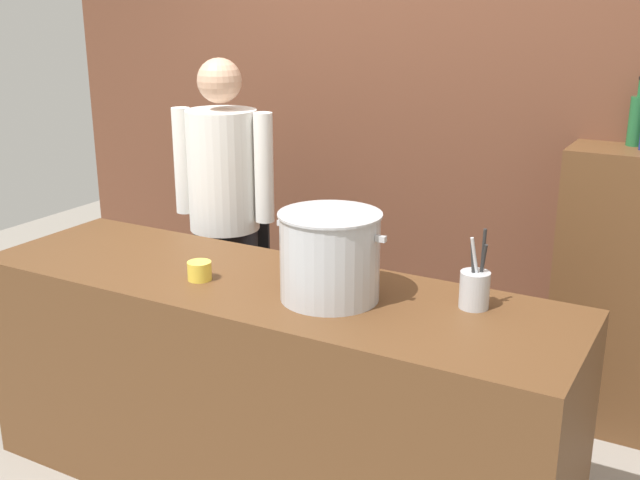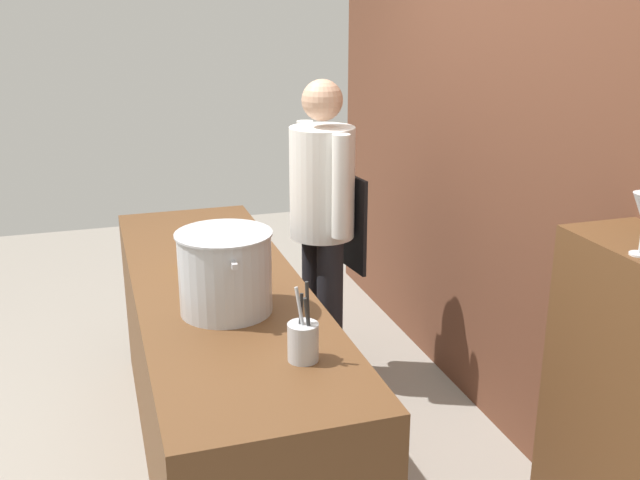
# 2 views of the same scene
# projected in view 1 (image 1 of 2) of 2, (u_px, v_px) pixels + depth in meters

# --- Properties ---
(brick_back_panel) EXTENTS (4.40, 0.10, 3.00)m
(brick_back_panel) POSITION_uv_depth(u_px,v_px,m) (414.00, 85.00, 3.88)
(brick_back_panel) COLOR brown
(brick_back_panel) RESTS_ON ground_plane
(prep_counter) EXTENTS (2.37, 0.70, 0.90)m
(prep_counter) POSITION_uv_depth(u_px,v_px,m) (267.00, 389.00, 3.03)
(prep_counter) COLOR brown
(prep_counter) RESTS_ON ground_plane
(chef) EXTENTS (0.53, 0.38, 1.66)m
(chef) POSITION_uv_depth(u_px,v_px,m) (225.00, 203.00, 3.75)
(chef) COLOR black
(chef) RESTS_ON ground_plane
(stockpot_large) EXTENTS (0.42, 0.37, 0.32)m
(stockpot_large) POSITION_uv_depth(u_px,v_px,m) (330.00, 256.00, 2.70)
(stockpot_large) COLOR #B7BABF
(stockpot_large) RESTS_ON prep_counter
(utensil_crock) EXTENTS (0.10, 0.10, 0.29)m
(utensil_crock) POSITION_uv_depth(u_px,v_px,m) (475.00, 288.00, 2.64)
(utensil_crock) COLOR #B7BABF
(utensil_crock) RESTS_ON prep_counter
(butter_jar) EXTENTS (0.09, 0.09, 0.07)m
(butter_jar) POSITION_uv_depth(u_px,v_px,m) (200.00, 271.00, 2.92)
(butter_jar) COLOR yellow
(butter_jar) RESTS_ON prep_counter
(wine_bottle_green) EXTENTS (0.07, 0.07, 0.30)m
(wine_bottle_green) POSITION_uv_depth(u_px,v_px,m) (637.00, 120.00, 3.31)
(wine_bottle_green) COLOR #1E592D
(wine_bottle_green) RESTS_ON bar_cabinet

